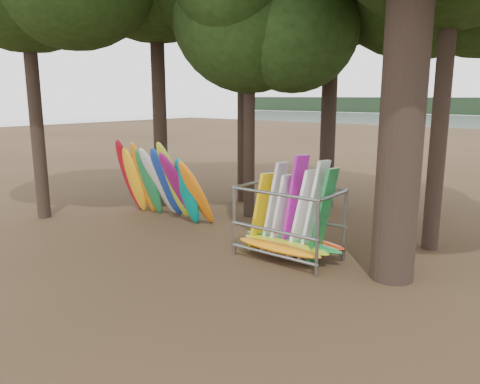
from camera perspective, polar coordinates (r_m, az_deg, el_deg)
The scene contains 4 objects.
ground at distance 14.18m, azimuth -3.45°, elevation -6.57°, with size 120.00×120.00×0.00m, color #47331E.
oak_5 at distance 17.26m, azimuth 1.19°, elevation 20.89°, with size 6.25×6.25×9.94m.
kayak_row at distance 17.24m, azimuth -9.81°, elevation 1.12°, with size 4.41×2.05×3.05m.
storage_rack at distance 12.97m, azimuth 5.99°, elevation -4.01°, with size 3.15×1.51×2.89m.
Camera 1 is at (9.05, -9.97, 4.44)m, focal length 35.00 mm.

